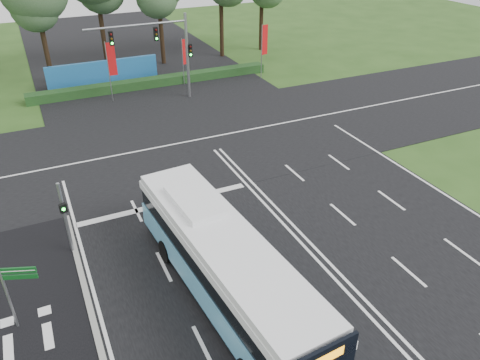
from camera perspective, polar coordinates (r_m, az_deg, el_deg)
name	(u,v)px	position (r m, az deg, el deg)	size (l,w,h in m)	color
ground	(289,231)	(24.04, 5.99, -6.17)	(120.00, 120.00, 0.00)	#294A18
road_main	(289,230)	(24.03, 5.99, -6.13)	(20.00, 120.00, 0.04)	black
road_cross	(204,139)	(33.38, -4.46, 5.03)	(120.00, 14.00, 0.05)	black
kerb_strip	(98,340)	(19.48, -16.92, -18.14)	(0.25, 18.00, 0.12)	gray
city_bus	(224,266)	(19.07, -1.90, -10.40)	(3.56, 12.61, 3.57)	#5BABD4
pedestrian_signal	(65,216)	(22.75, -20.54, -4.17)	(0.35, 0.43, 3.80)	gray
street_sign	(13,284)	(19.56, -25.96, -11.34)	(1.27, 0.53, 3.45)	gray
banner_flag_left	(111,63)	(40.60, -15.47, 13.57)	(0.74, 0.08, 5.01)	gray
banner_flag_mid	(184,54)	(43.89, -6.78, 14.96)	(0.59, 0.24, 4.20)	gray
banner_flag_right	(264,44)	(45.24, 2.92, 16.28)	(0.73, 0.25, 5.07)	gray
traffic_light_gantry	(165,45)	(39.53, -9.08, 15.95)	(8.41, 0.28, 7.00)	gray
hedge	(154,82)	(44.37, -10.44, 11.66)	(22.00, 1.20, 0.80)	#143717
blue_hoarding	(103,73)	(45.75, -16.33, 12.45)	(10.00, 0.30, 2.20)	#1D61A1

